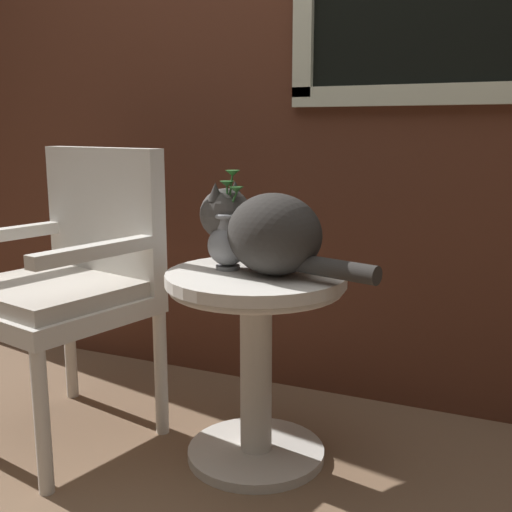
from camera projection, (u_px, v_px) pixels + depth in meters
ground_plane at (211, 479)px, 1.86m from camera, size 6.00×6.00×0.00m
back_wall at (309, 46)px, 2.28m from camera, size 4.00×0.07×2.60m
wicker_side_table at (256, 334)px, 1.91m from camera, size 0.54×0.54×0.60m
wicker_chair at (70, 275)px, 2.07m from camera, size 0.64×0.61×0.95m
cat at (266, 231)px, 1.84m from camera, size 0.60×0.31×0.26m
pewter_vase_with_ivy at (228, 240)px, 1.90m from camera, size 0.12×0.12×0.30m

